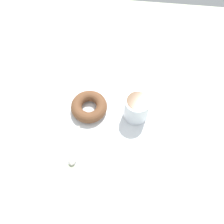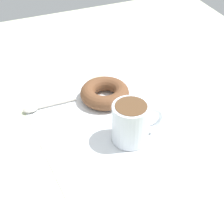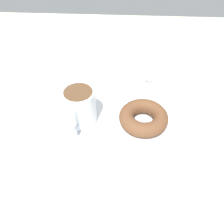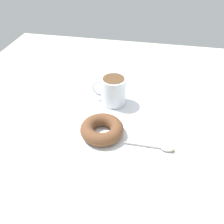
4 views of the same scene
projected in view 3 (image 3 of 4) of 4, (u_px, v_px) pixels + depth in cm
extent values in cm
cube|color=beige|center=(120.00, 115.00, 65.16)|extent=(120.00, 120.00, 2.00)
cube|color=white|center=(112.00, 118.00, 62.61)|extent=(36.32, 36.32, 0.30)
cylinder|color=silver|center=(80.00, 106.00, 59.04)|extent=(7.81, 7.81, 8.80)
cylinder|color=brown|center=(78.00, 93.00, 56.12)|extent=(6.61, 6.61, 0.60)
torus|color=silver|center=(75.00, 120.00, 55.92)|extent=(1.37, 5.88, 5.83)
torus|color=brown|center=(143.00, 118.00, 60.02)|extent=(11.88, 11.88, 3.61)
ellipsoid|color=#B7B2A8|center=(149.00, 78.00, 73.61)|extent=(2.42, 3.61, 0.90)
cylinder|color=#B7B2A8|center=(150.00, 92.00, 69.38)|extent=(0.60, 10.12, 0.56)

